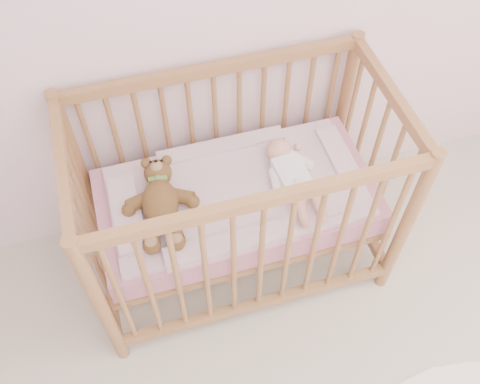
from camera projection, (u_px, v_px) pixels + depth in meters
name	position (u px, v px, depth m)	size (l,w,h in m)	color
crib	(237.00, 199.00, 2.39)	(1.36, 0.76, 1.00)	#A77146
mattress	(237.00, 201.00, 2.40)	(1.22, 0.62, 0.13)	#C57B8B
blanket	(237.00, 191.00, 2.34)	(1.10, 0.58, 0.06)	pink
baby	(292.00, 172.00, 2.31)	(0.23, 0.48, 0.12)	white
teddy_bear	(160.00, 201.00, 2.20)	(0.34, 0.48, 0.13)	brown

